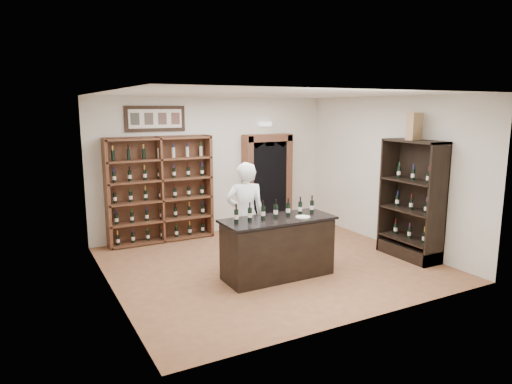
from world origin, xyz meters
TOP-DOWN VIEW (x-y plane):
  - floor at (0.00, 0.00)m, footprint 5.50×5.50m
  - ceiling at (0.00, 0.00)m, footprint 5.50×5.50m
  - wall_back at (0.00, 2.50)m, footprint 5.50×0.04m
  - wall_left at (-2.75, 0.00)m, footprint 0.04×5.00m
  - wall_right at (2.75, 0.00)m, footprint 0.04×5.00m
  - wine_shelf at (-1.30, 2.33)m, footprint 2.20×0.38m
  - framed_picture at (-1.30, 2.47)m, footprint 1.25×0.04m
  - arched_doorway at (1.25, 2.33)m, footprint 1.17×0.35m
  - emergency_light at (1.25, 2.42)m, footprint 0.30×0.10m
  - tasting_counter at (-0.20, -0.60)m, footprint 1.88×0.78m
  - counter_bottle_0 at (-0.92, -0.53)m, footprint 0.07×0.07m
  - counter_bottle_1 at (-0.68, -0.53)m, footprint 0.07×0.07m
  - counter_bottle_2 at (-0.44, -0.53)m, footprint 0.07×0.07m
  - counter_bottle_3 at (-0.20, -0.53)m, footprint 0.07×0.07m
  - counter_bottle_4 at (0.04, -0.53)m, footprint 0.07×0.07m
  - counter_bottle_5 at (0.28, -0.53)m, footprint 0.07×0.07m
  - counter_bottle_6 at (0.52, -0.53)m, footprint 0.07×0.07m
  - side_cabinet at (2.52, -0.90)m, footprint 0.48×1.20m
  - shopkeeper at (-0.45, 0.09)m, footprint 0.78×0.63m
  - plate at (0.18, -0.76)m, footprint 0.24×0.24m
  - wine_crate at (2.49, -0.85)m, footprint 0.37×0.22m

SIDE VIEW (x-z plane):
  - floor at x=0.00m, z-range 0.00..0.00m
  - tasting_counter at x=-0.20m, z-range -0.01..0.99m
  - side_cabinet at x=2.52m, z-range -0.35..1.85m
  - shopkeeper at x=-0.45m, z-range 0.00..1.87m
  - plate at x=0.18m, z-range 1.00..1.02m
  - wine_shelf at x=-1.30m, z-range 0.00..2.20m
  - counter_bottle_0 at x=-0.92m, z-range 0.96..1.26m
  - counter_bottle_1 at x=-0.68m, z-range 0.96..1.26m
  - counter_bottle_2 at x=-0.44m, z-range 0.96..1.26m
  - counter_bottle_3 at x=-0.20m, z-range 0.96..1.26m
  - counter_bottle_4 at x=0.04m, z-range 0.96..1.26m
  - counter_bottle_5 at x=0.28m, z-range 0.96..1.26m
  - counter_bottle_6 at x=0.52m, z-range 0.96..1.26m
  - arched_doorway at x=1.25m, z-range 0.05..2.22m
  - wall_back at x=0.00m, z-range 0.00..3.00m
  - wall_left at x=-2.75m, z-range 0.00..3.00m
  - wall_right at x=2.75m, z-range 0.00..3.00m
  - emergency_light at x=1.25m, z-range 2.35..2.45m
  - wine_crate at x=2.49m, z-range 2.20..2.69m
  - framed_picture at x=-1.30m, z-range 2.29..2.81m
  - ceiling at x=0.00m, z-range 3.00..3.00m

